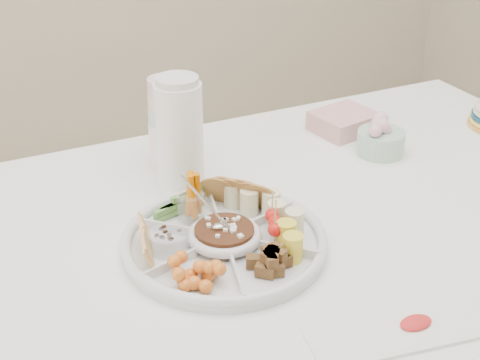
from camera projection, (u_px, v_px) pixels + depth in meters
name	position (u px, v px, depth m)	size (l,w,h in m)	color
dining_table	(303.00, 352.00, 1.55)	(1.52, 1.02, 0.76)	white
party_tray	(224.00, 239.00, 1.25)	(0.38, 0.38, 0.04)	white
bean_dip	(224.00, 235.00, 1.25)	(0.11, 0.11, 0.04)	#3F1B12
tortillas	(246.00, 196.00, 1.35)	(0.11, 0.11, 0.06)	#A27B3B
carrot_cucumber	(181.00, 193.00, 1.31)	(0.11, 0.11, 0.10)	#D06900
pita_raisins	(154.00, 237.00, 1.22)	(0.10, 0.10, 0.06)	tan
cherries	(199.00, 272.00, 1.13)	(0.11, 0.11, 0.04)	gold
granola_chunks	(273.00, 263.00, 1.16)	(0.09, 0.09, 0.04)	#432D11
banana_tomato	(292.00, 215.00, 1.25)	(0.12, 0.12, 0.10)	#D6C75C
cup_stack	(167.00, 116.00, 1.51)	(0.09, 0.09, 0.24)	white
thermos	(179.00, 134.00, 1.40)	(0.10, 0.10, 0.26)	white
flower_bowl	(381.00, 137.00, 1.59)	(0.11, 0.11, 0.09)	#B3E2C3
napkin_stack	(344.00, 122.00, 1.72)	(0.15, 0.13, 0.05)	#DD9D9F
placemat	(400.00, 331.00, 1.05)	(0.30, 0.10, 0.01)	silver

